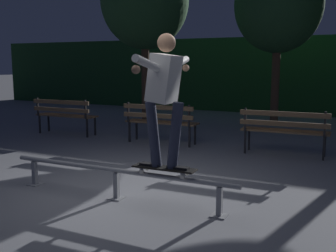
{
  "coord_description": "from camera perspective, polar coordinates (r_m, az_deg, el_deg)",
  "views": [
    {
      "loc": [
        2.78,
        -4.41,
        1.71
      ],
      "look_at": [
        0.34,
        0.58,
        0.85
      ],
      "focal_mm": 43.45,
      "sensor_mm": 36.0,
      "label": 1
    }
  ],
  "objects": [
    {
      "name": "ground_plane",
      "position": [
        5.49,
        -5.92,
        -9.4
      ],
      "size": [
        90.0,
        90.0,
        0.0
      ],
      "primitive_type": "plane",
      "color": "slate"
    },
    {
      "name": "park_bench_leftmost",
      "position": [
        10.04,
        -14.34,
        1.83
      ],
      "size": [
        1.61,
        0.46,
        0.88
      ],
      "color": "black",
      "rests_on": "ground"
    },
    {
      "name": "skateboarder",
      "position": [
        4.69,
        -0.52,
        5.14
      ],
      "size": [
        0.62,
        1.41,
        1.56
      ],
      "color": "black",
      "rests_on": "skateboard"
    },
    {
      "name": "skateboard",
      "position": [
        4.85,
        -0.54,
        -5.97
      ],
      "size": [
        0.78,
        0.22,
        0.09
      ],
      "color": "black",
      "rests_on": "grind_rail"
    },
    {
      "name": "park_bench_right_center",
      "position": [
        7.79,
        16.0,
        -0.2
      ],
      "size": [
        1.61,
        0.46,
        0.88
      ],
      "color": "black",
      "rests_on": "ground"
    },
    {
      "name": "tree_far_left",
      "position": [
        11.99,
        -3.28,
        17.16
      ],
      "size": [
        2.49,
        2.49,
        4.84
      ],
      "color": "#4C3828",
      "rests_on": "ground"
    },
    {
      "name": "grind_rail",
      "position": [
        5.22,
        -7.28,
        -6.94
      ],
      "size": [
        3.23,
        0.18,
        0.4
      ],
      "color": "gray",
      "rests_on": "ground"
    },
    {
      "name": "hedge_backdrop",
      "position": [
        14.72,
        15.25,
        6.9
      ],
      "size": [
        24.0,
        1.2,
        2.59
      ],
      "primitive_type": "cube",
      "color": "#193D1E",
      "rests_on": "ground"
    },
    {
      "name": "tree_behind_benches",
      "position": [
        11.75,
        15.23,
        16.09
      ],
      "size": [
        2.36,
        2.36,
        4.57
      ],
      "color": "#4C3828",
      "rests_on": "ground"
    },
    {
      "name": "park_bench_left_center",
      "position": [
        8.61,
        -1.13,
        0.97
      ],
      "size": [
        1.61,
        0.46,
        0.88
      ],
      "color": "black",
      "rests_on": "ground"
    }
  ]
}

